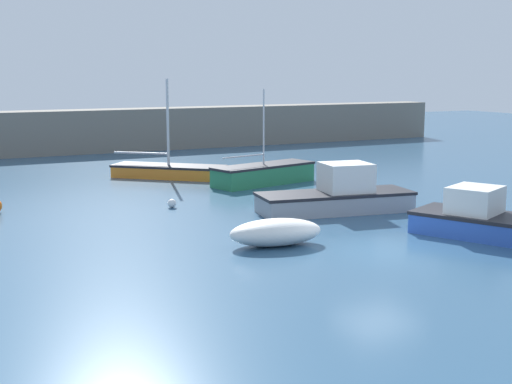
% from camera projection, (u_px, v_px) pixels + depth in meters
% --- Properties ---
extents(ground_plane, '(120.00, 120.00, 0.20)m').
position_uv_depth(ground_plane, '(378.00, 253.00, 22.58)').
color(ground_plane, '#2D5170').
extents(harbor_breakwater, '(53.96, 2.42, 2.95)m').
position_uv_depth(harbor_breakwater, '(110.00, 130.00, 49.96)').
color(harbor_breakwater, slate).
rests_on(harbor_breakwater, ground_plane).
extents(sailboat_short_mast, '(5.82, 3.02, 4.74)m').
position_uv_depth(sailboat_short_mast, '(264.00, 174.00, 35.59)').
color(sailboat_short_mast, '#287A4C').
rests_on(sailboat_short_mast, ground_plane).
extents(motorboat_grey_hull, '(3.98, 5.14, 1.69)m').
position_uv_depth(motorboat_grey_hull, '(481.00, 219.00, 24.35)').
color(motorboat_grey_hull, '#2D56B7').
rests_on(motorboat_grey_hull, ground_plane).
extents(rowboat_blue_near, '(3.28, 1.90, 0.88)m').
position_uv_depth(rowboat_blue_near, '(276.00, 232.00, 23.05)').
color(rowboat_blue_near, white).
rests_on(rowboat_blue_near, ground_plane).
extents(sailboat_tall_mast, '(5.66, 5.35, 5.20)m').
position_uv_depth(sailboat_tall_mast, '(169.00, 171.00, 37.72)').
color(sailboat_tall_mast, orange).
rests_on(sailboat_tall_mast, ground_plane).
extents(motorboat_with_cabin, '(6.51, 3.06, 1.96)m').
position_uv_depth(motorboat_with_cabin, '(338.00, 196.00, 28.55)').
color(motorboat_with_cabin, gray).
rests_on(motorboat_with_cabin, ground_plane).
extents(mooring_buoy_white, '(0.37, 0.37, 0.37)m').
position_uv_depth(mooring_buoy_white, '(172.00, 203.00, 29.46)').
color(mooring_buoy_white, white).
rests_on(mooring_buoy_white, ground_plane).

